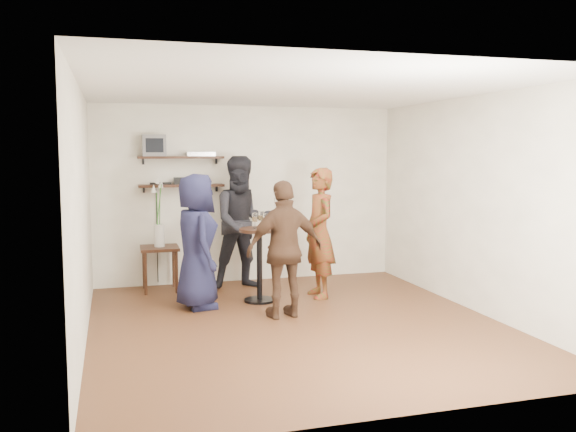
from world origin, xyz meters
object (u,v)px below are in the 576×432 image
object	(u,v)px
radio	(182,181)
drinks_table	(259,255)
person_dark	(243,223)
person_navy	(197,241)
dvd_deck	(200,154)
side_table	(160,254)
person_brown	(285,249)
crt_monitor	(154,145)
person_plaid	(319,233)

from	to	relation	value
radio	drinks_table	bearing A→B (deg)	-55.38
person_dark	person_navy	bearing A→B (deg)	-132.88
dvd_deck	side_table	size ratio (longest dim) A/B	0.64
person_dark	person_brown	size ratio (longest dim) A/B	1.17
crt_monitor	person_dark	bearing A→B (deg)	-18.54
radio	person_navy	size ratio (longest dim) A/B	0.13
side_table	person_brown	world-z (taller)	person_brown
person_brown	person_dark	bearing A→B (deg)	-92.58
crt_monitor	person_brown	world-z (taller)	crt_monitor
drinks_table	person_navy	xyz separation A→B (m)	(-0.82, -0.10, 0.22)
crt_monitor	radio	distance (m)	0.63
drinks_table	person_navy	world-z (taller)	person_navy
drinks_table	person_brown	size ratio (longest dim) A/B	0.59
side_table	person_brown	distance (m)	2.23
dvd_deck	person_plaid	distance (m)	2.10
crt_monitor	dvd_deck	distance (m)	0.66
crt_monitor	dvd_deck	bearing A→B (deg)	0.00
person_dark	person_navy	size ratio (longest dim) A/B	1.12
crt_monitor	drinks_table	size ratio (longest dim) A/B	0.34
drinks_table	person_brown	bearing A→B (deg)	-82.27
crt_monitor	person_navy	xyz separation A→B (m)	(0.40, -1.32, -1.18)
side_table	person_dark	size ratio (longest dim) A/B	0.33
person_plaid	person_dark	world-z (taller)	person_dark
crt_monitor	drinks_table	xyz separation A→B (m)	(1.22, -1.22, -1.41)
side_table	person_plaid	size ratio (longest dim) A/B	0.36
dvd_deck	person_dark	distance (m)	1.17
person_dark	person_navy	world-z (taller)	person_dark
side_table	person_plaid	distance (m)	2.25
crt_monitor	person_brown	bearing A→B (deg)	-56.83
dvd_deck	person_dark	bearing A→B (deg)	-36.63
crt_monitor	person_brown	xyz separation A→B (m)	(1.33, -2.03, -1.22)
radio	person_plaid	size ratio (longest dim) A/B	0.13
dvd_deck	side_table	xyz separation A→B (m)	(-0.62, -0.24, -1.38)
dvd_deck	person_navy	size ratio (longest dim) A/B	0.24
person_plaid	person_dark	bearing A→B (deg)	-134.74
radio	side_table	xyz separation A→B (m)	(-0.35, -0.24, -1.00)
person_navy	person_brown	distance (m)	1.17
dvd_deck	radio	world-z (taller)	dvd_deck
crt_monitor	person_dark	xyz separation A→B (m)	(1.18, -0.40, -1.08)
drinks_table	crt_monitor	bearing A→B (deg)	135.01
dvd_deck	person_brown	size ratio (longest dim) A/B	0.25
crt_monitor	side_table	xyz separation A→B (m)	(0.03, -0.24, -1.50)
drinks_table	person_plaid	size ratio (longest dim) A/B	0.55
person_dark	person_navy	distance (m)	1.21
drinks_table	person_plaid	bearing A→B (deg)	2.06
crt_monitor	dvd_deck	xyz separation A→B (m)	(0.65, 0.00, -0.12)
crt_monitor	person_plaid	xyz separation A→B (m)	(2.04, -1.19, -1.16)
side_table	person_navy	xyz separation A→B (m)	(0.37, -1.07, 0.31)
crt_monitor	drinks_table	distance (m)	2.22
radio	drinks_table	size ratio (longest dim) A/B	0.23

